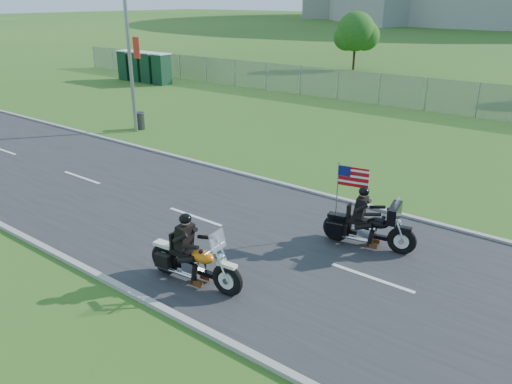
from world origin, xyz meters
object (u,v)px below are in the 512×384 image
Objects in this scene: porta_toilet_b at (150,68)px; porta_toilet_d at (127,66)px; porta_toilet_c at (138,67)px; trash_can at (140,121)px; porta_toilet_a at (162,70)px; streetlight at (130,16)px; motorcycle_lead at (193,263)px; motorcycle_follow at (368,228)px.

porta_toilet_b is 2.80m from porta_toilet_d.
porta_toilet_b is 1.40m from porta_toilet_c.
porta_toilet_c is 2.68× the size of trash_can.
porta_toilet_a is 1.00× the size of porta_toilet_c.
streetlight is 3.70× the size of motorcycle_lead.
porta_toilet_a and porta_toilet_b have the same top height.
streetlight is at bearing 151.16° from motorcycle_follow.
streetlight is 16.34m from motorcycle_lead.
streetlight reaches higher than porta_toilet_c.
porta_toilet_a is 29.56m from motorcycle_follow.
porta_toilet_b is at bearing 134.71° from motorcycle_lead.
porta_toilet_a reaches higher than motorcycle_lead.
porta_toilet_a is 0.85× the size of motorcycle_lead.
porta_toilet_a is 14.43m from trash_can.
porta_toilet_a is at bearing 132.91° from streetlight.
porta_toilet_a is at bearing 132.84° from trash_can.
trash_can is at bearing -39.99° from porta_toilet_c.
trash_can is at bearing 135.89° from streetlight.
porta_toilet_d reaches higher than motorcycle_follow.
porta_toilet_b is 30.76m from motorcycle_follow.
porta_toilet_a is 4.20m from porta_toilet_d.
streetlight is 4.35× the size of porta_toilet_a.
porta_toilet_b is 0.89× the size of motorcycle_follow.
motorcycle_follow is (15.13, -4.73, -5.04)m from streetlight.
porta_toilet_c is at bearing 0.00° from porta_toilet_d.
trash_can is at bearing -47.16° from porta_toilet_a.
porta_toilet_b is (-1.40, 0.00, 0.00)m from porta_toilet_a.
porta_toilet_d is 33.38m from motorcycle_lead.
streetlight is 4.35× the size of porta_toilet_c.
streetlight is at bearing -40.06° from porta_toilet_c.
porta_toilet_b reaches higher than trash_can.
streetlight reaches higher than porta_toilet_b.
porta_toilet_a reaches higher than trash_can.
trash_can is (11.20, -10.57, -0.72)m from porta_toilet_b.
porta_toilet_a is at bearing 0.00° from porta_toilet_b.
porta_toilet_b is 15.42m from trash_can.
motorcycle_follow is (2.48, 4.28, 0.02)m from motorcycle_lead.
porta_toilet_d is at bearing 180.00° from porta_toilet_b.
streetlight reaches higher than porta_toilet_a.
motorcycle_follow is at bearing -17.85° from trash_can.
streetlight is 16.33m from porta_toilet_b.
porta_toilet_b is 0.85× the size of motorcycle_lead.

